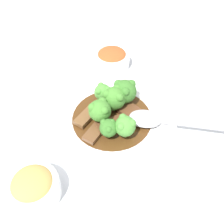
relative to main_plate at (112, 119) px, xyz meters
The scene contains 17 objects.
ground_plane 0.01m from the main_plate, ahead, with size 4.00×4.00×0.00m, color silver.
main_plate is the anchor object (origin of this frame).
beef_strip_0 0.03m from the main_plate, 11.26° to the left, with size 0.05×0.07×0.01m.
beef_strip_1 0.06m from the main_plate, 37.84° to the right, with size 0.06×0.05×0.01m.
beef_strip_2 0.04m from the main_plate, 109.40° to the left, with size 0.07×0.07×0.01m.
beef_strip_3 0.05m from the main_plate, 93.40° to the right, with size 0.07×0.06×0.01m.
broccoli_floret_0 0.07m from the main_plate, 147.93° to the left, with size 0.05×0.05×0.06m.
broccoli_floret_1 0.05m from the main_plate, 168.16° to the left, with size 0.05×0.05×0.06m.
broccoli_floret_2 0.06m from the main_plate, 157.85° to the right, with size 0.04×0.04×0.04m.
broccoli_floret_3 0.06m from the main_plate, ahead, with size 0.04×0.04×0.04m.
broccoli_floret_4 0.05m from the main_plate, 61.73° to the right, with size 0.05×0.05×0.06m.
broccoli_floret_5 0.07m from the main_plate, 27.96° to the left, with size 0.04×0.04×0.05m.
serving_spoon 0.09m from the main_plate, 80.51° to the left, with size 0.07×0.24×0.01m.
side_bowl_kimchi 0.20m from the main_plate, behind, with size 0.10×0.10×0.05m.
side_bowl_appetizer 0.21m from the main_plate, 39.11° to the right, with size 0.09×0.09×0.05m.
sauce_dish 0.21m from the main_plate, 53.34° to the left, with size 0.06×0.06×0.01m.
paper_napkin 0.21m from the main_plate, 48.73° to the left, with size 0.12×0.08×0.01m.
Camera 1 is at (0.37, -0.00, 0.45)m, focal length 42.00 mm.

